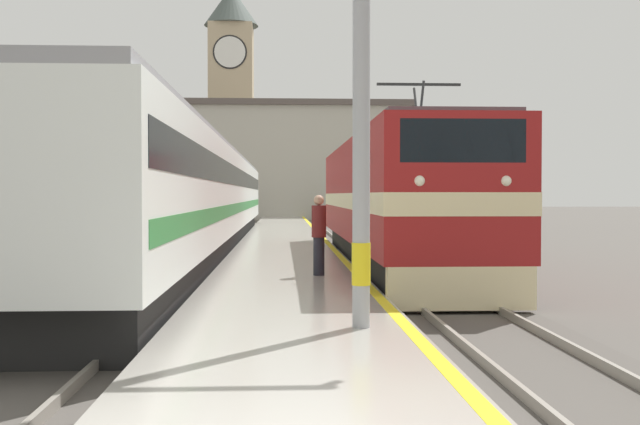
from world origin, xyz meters
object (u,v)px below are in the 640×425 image
Objects in this scene: locomotive_train at (392,202)px; passenger_train at (204,198)px; person_on_platform at (319,233)px; clock_tower at (231,93)px; catenary_mast at (368,70)px.

passenger_train is (-6.33, 6.98, 0.09)m from locomotive_train.
clock_tower is (-6.04, 60.14, 11.29)m from person_on_platform.
passenger_train is at bearing 107.99° from person_on_platform.
catenary_mast is 3.89× the size of person_on_platform.
clock_tower reaches higher than catenary_mast.
clock_tower is (-2.15, 48.15, 10.52)m from passenger_train.
locomotive_train is at bearing -47.79° from passenger_train.
person_on_platform is at bearing -84.26° from clock_tower.
clock_tower reaches higher than person_on_platform.
catenary_mast reaches higher than locomotive_train.
locomotive_train is 0.76× the size of clock_tower.
catenary_mast is 0.31× the size of clock_tower.
clock_tower reaches higher than locomotive_train.
passenger_train is 12.62m from person_on_platform.
passenger_train is at bearing -87.44° from clock_tower.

